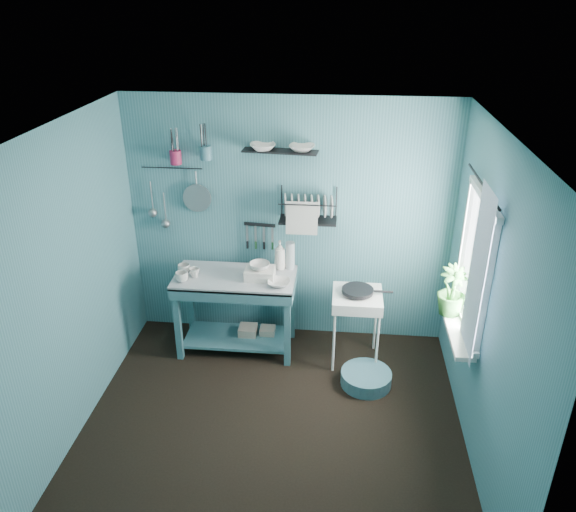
# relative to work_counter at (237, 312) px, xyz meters

# --- Properties ---
(floor) EXTENTS (3.20, 3.20, 0.00)m
(floor) POSITION_rel_work_counter_xyz_m (0.50, -1.11, -0.42)
(floor) COLOR black
(floor) RESTS_ON ground
(ceiling) EXTENTS (3.20, 3.20, 0.00)m
(ceiling) POSITION_rel_work_counter_xyz_m (0.50, -1.11, 2.08)
(ceiling) COLOR silver
(ceiling) RESTS_ON ground
(wall_back) EXTENTS (3.20, 0.00, 3.20)m
(wall_back) POSITION_rel_work_counter_xyz_m (0.50, 0.39, 0.83)
(wall_back) COLOR #3A6D76
(wall_back) RESTS_ON ground
(wall_front) EXTENTS (3.20, 0.00, 3.20)m
(wall_front) POSITION_rel_work_counter_xyz_m (0.50, -2.61, 0.83)
(wall_front) COLOR #3A6D76
(wall_front) RESTS_ON ground
(wall_left) EXTENTS (0.00, 3.00, 3.00)m
(wall_left) POSITION_rel_work_counter_xyz_m (-1.10, -1.11, 0.83)
(wall_left) COLOR #3A6D76
(wall_left) RESTS_ON ground
(wall_right) EXTENTS (0.00, 3.00, 3.00)m
(wall_right) POSITION_rel_work_counter_xyz_m (2.10, -1.11, 0.83)
(wall_right) COLOR #3A6D76
(wall_right) RESTS_ON ground
(work_counter) EXTENTS (1.21, 0.66, 0.83)m
(work_counter) POSITION_rel_work_counter_xyz_m (0.00, 0.00, 0.00)
(work_counter) COLOR #33626C
(work_counter) RESTS_ON floor
(mug_left) EXTENTS (0.12, 0.12, 0.10)m
(mug_left) POSITION_rel_work_counter_xyz_m (-0.48, -0.16, 0.46)
(mug_left) COLOR silver
(mug_left) RESTS_ON work_counter
(mug_mid) EXTENTS (0.14, 0.14, 0.09)m
(mug_mid) POSITION_rel_work_counter_xyz_m (-0.38, -0.06, 0.46)
(mug_mid) COLOR silver
(mug_mid) RESTS_ON work_counter
(mug_right) EXTENTS (0.17, 0.17, 0.10)m
(mug_right) POSITION_rel_work_counter_xyz_m (-0.50, 0.00, 0.46)
(mug_right) COLOR silver
(mug_right) RESTS_ON work_counter
(wash_tub) EXTENTS (0.28, 0.22, 0.10)m
(wash_tub) POSITION_rel_work_counter_xyz_m (0.25, -0.02, 0.47)
(wash_tub) COLOR silver
(wash_tub) RESTS_ON work_counter
(tub_bowl) EXTENTS (0.19, 0.19, 0.06)m
(tub_bowl) POSITION_rel_work_counter_xyz_m (0.25, -0.02, 0.55)
(tub_bowl) COLOR silver
(tub_bowl) RESTS_ON wash_tub
(soap_bottle) EXTENTS (0.11, 0.12, 0.30)m
(soap_bottle) POSITION_rel_work_counter_xyz_m (0.42, 0.20, 0.57)
(soap_bottle) COLOR silver
(soap_bottle) RESTS_ON work_counter
(water_bottle) EXTENTS (0.09, 0.09, 0.28)m
(water_bottle) POSITION_rel_work_counter_xyz_m (0.52, 0.22, 0.56)
(water_bottle) COLOR #A4B2B7
(water_bottle) RESTS_ON work_counter
(counter_bowl) EXTENTS (0.22, 0.22, 0.05)m
(counter_bowl) POSITION_rel_work_counter_xyz_m (0.45, -0.15, 0.44)
(counter_bowl) COLOR silver
(counter_bowl) RESTS_ON work_counter
(hotplate_stand) EXTENTS (0.51, 0.51, 0.75)m
(hotplate_stand) POSITION_rel_work_counter_xyz_m (1.19, -0.09, -0.04)
(hotplate_stand) COLOR white
(hotplate_stand) RESTS_ON floor
(frying_pan) EXTENTS (0.30, 0.30, 0.03)m
(frying_pan) POSITION_rel_work_counter_xyz_m (1.19, -0.09, 0.37)
(frying_pan) COLOR black
(frying_pan) RESTS_ON hotplate_stand
(knife_strip) EXTENTS (0.32, 0.05, 0.03)m
(knife_strip) POSITION_rel_work_counter_xyz_m (0.20, 0.36, 0.81)
(knife_strip) COLOR black
(knife_strip) RESTS_ON wall_back
(dish_rack) EXTENTS (0.58, 0.31, 0.32)m
(dish_rack) POSITION_rel_work_counter_xyz_m (0.69, 0.26, 1.07)
(dish_rack) COLOR black
(dish_rack) RESTS_ON wall_back
(upper_shelf) EXTENTS (0.71, 0.24, 0.01)m
(upper_shelf) POSITION_rel_work_counter_xyz_m (0.42, 0.29, 1.59)
(upper_shelf) COLOR black
(upper_shelf) RESTS_ON wall_back
(shelf_bowl_left) EXTENTS (0.27, 0.27, 0.06)m
(shelf_bowl_left) POSITION_rel_work_counter_xyz_m (0.26, 0.29, 1.64)
(shelf_bowl_left) COLOR silver
(shelf_bowl_left) RESTS_ON upper_shelf
(shelf_bowl_right) EXTENTS (0.26, 0.26, 0.06)m
(shelf_bowl_right) POSITION_rel_work_counter_xyz_m (0.62, 0.29, 1.61)
(shelf_bowl_right) COLOR silver
(shelf_bowl_right) RESTS_ON upper_shelf
(utensil_cup_magenta) EXTENTS (0.11, 0.11, 0.13)m
(utensil_cup_magenta) POSITION_rel_work_counter_xyz_m (-0.58, 0.31, 1.50)
(utensil_cup_magenta) COLOR #9F1D46
(utensil_cup_magenta) RESTS_ON wall_back
(utensil_cup_teal) EXTENTS (0.11, 0.11, 0.13)m
(utensil_cup_teal) POSITION_rel_work_counter_xyz_m (-0.29, 0.31, 1.55)
(utensil_cup_teal) COLOR #386775
(utensil_cup_teal) RESTS_ON wall_back
(colander) EXTENTS (0.28, 0.03, 0.28)m
(colander) POSITION_rel_work_counter_xyz_m (-0.41, 0.34, 1.08)
(colander) COLOR gray
(colander) RESTS_ON wall_back
(ladle_outer) EXTENTS (0.01, 0.01, 0.30)m
(ladle_outer) POSITION_rel_work_counter_xyz_m (-0.87, 0.35, 1.08)
(ladle_outer) COLOR gray
(ladle_outer) RESTS_ON wall_back
(ladle_inner) EXTENTS (0.01, 0.01, 0.30)m
(ladle_inner) POSITION_rel_work_counter_xyz_m (-0.75, 0.35, 0.97)
(ladle_inner) COLOR gray
(ladle_inner) RESTS_ON wall_back
(hook_rail) EXTENTS (0.60, 0.01, 0.01)m
(hook_rail) POSITION_rel_work_counter_xyz_m (-0.64, 0.36, 1.37)
(hook_rail) COLOR black
(hook_rail) RESTS_ON wall_back
(window_glass) EXTENTS (0.00, 1.10, 1.10)m
(window_glass) POSITION_rel_work_counter_xyz_m (2.08, -0.66, 0.98)
(window_glass) COLOR white
(window_glass) RESTS_ON wall_right
(windowsill) EXTENTS (0.16, 0.95, 0.04)m
(windowsill) POSITION_rel_work_counter_xyz_m (2.00, -0.66, 0.39)
(windowsill) COLOR white
(windowsill) RESTS_ON wall_right
(curtain) EXTENTS (0.00, 1.35, 1.35)m
(curtain) POSITION_rel_work_counter_xyz_m (2.02, -0.96, 1.03)
(curtain) COLOR white
(curtain) RESTS_ON wall_right
(curtain_rod) EXTENTS (0.02, 1.05, 0.02)m
(curtain_rod) POSITION_rel_work_counter_xyz_m (2.04, -0.66, 1.63)
(curtain_rod) COLOR black
(curtain_rod) RESTS_ON wall_right
(potted_plant) EXTENTS (0.32, 0.32, 0.44)m
(potted_plant) POSITION_rel_work_counter_xyz_m (1.96, -0.49, 0.64)
(potted_plant) COLOR #2E6B2A
(potted_plant) RESTS_ON windowsill
(storage_tin_large) EXTENTS (0.18, 0.18, 0.22)m
(storage_tin_large) POSITION_rel_work_counter_xyz_m (0.10, 0.05, -0.31)
(storage_tin_large) COLOR gray
(storage_tin_large) RESTS_ON floor
(storage_tin_small) EXTENTS (0.15, 0.15, 0.20)m
(storage_tin_small) POSITION_rel_work_counter_xyz_m (0.30, 0.08, -0.32)
(storage_tin_small) COLOR gray
(storage_tin_small) RESTS_ON floor
(floor_basin) EXTENTS (0.47, 0.47, 0.13)m
(floor_basin) POSITION_rel_work_counter_xyz_m (1.30, -0.47, -0.35)
(floor_basin) COLOR #3F6F7D
(floor_basin) RESTS_ON floor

